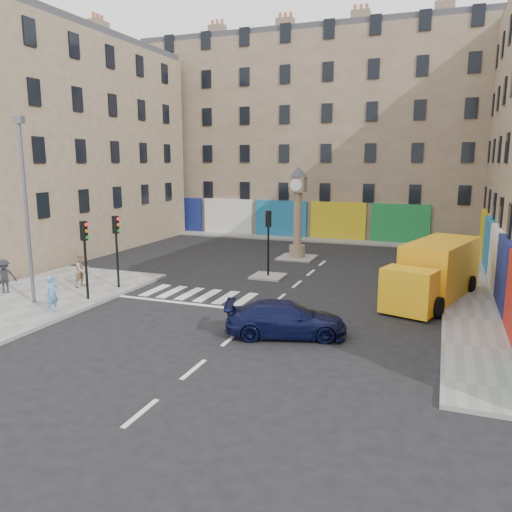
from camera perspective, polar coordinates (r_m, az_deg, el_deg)
The scene contains 18 objects.
ground at distance 20.73m, azimuth -0.68°, elevation -7.66°, with size 120.00×120.00×0.00m, color black.
sidewalk_left at distance 25.25m, azimuth -26.57°, elevation -5.26°, with size 7.00×16.00×0.15m, color gray.
sidewalk_right at distance 29.09m, azimuth 23.14°, elevation -2.96°, with size 2.60×30.00×0.15m, color gray.
sidewalk_far at distance 42.52m, azimuth 5.15°, elevation 1.99°, with size 32.00×2.40×0.15m, color gray.
island_near at distance 28.61m, azimuth 1.40°, elevation -2.33°, with size 1.80×1.80×0.12m, color gray.
island_far at distance 34.21m, azimuth 4.70°, elevation -0.19°, with size 2.40×2.40×0.12m, color gray.
building_far at distance 47.68m, azimuth 7.24°, elevation 13.05°, with size 32.00×10.00×17.00m, color gray.
building_left at distance 40.04m, azimuth -20.61°, elevation 11.47°, with size 8.00×20.00×15.00m, color #998164.
traffic_light_left_near at distance 24.43m, azimuth -18.98°, elevation 0.93°, with size 0.28×0.22×3.70m.
traffic_light_left_far at distance 26.29m, azimuth -15.67°, elevation 1.78°, with size 0.28×0.22×3.70m.
traffic_light_island at distance 28.14m, azimuth 1.42°, elevation 2.69°, with size 0.28×0.22×3.70m.
lamp_post at distance 24.43m, azimuth -24.84°, elevation 5.66°, with size 0.50×0.25×8.30m.
clock_pillar at distance 33.72m, azimuth 4.79°, elevation 5.64°, with size 1.20×1.20×6.10m.
navy_sedan at distance 19.10m, azimuth 3.43°, elevation -7.20°, with size 1.87×4.59×1.33m, color black.
yellow_van at distance 25.39m, azimuth 19.77°, elevation -1.66°, with size 4.35×7.87×2.74m.
pedestrian_blue at distance 23.05m, azimuth -22.29°, elevation -4.07°, with size 0.60×0.39×1.64m, color #528FBC.
pedestrian_tan at distance 27.30m, azimuth -19.27°, elevation -1.50°, with size 0.86×0.67×1.77m, color tan.
pedestrian_dark at distance 27.53m, azimuth -26.82°, elevation -2.07°, with size 1.08×0.62×1.67m, color black.
Camera 1 is at (7.14, -18.32, 6.56)m, focal length 35.00 mm.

